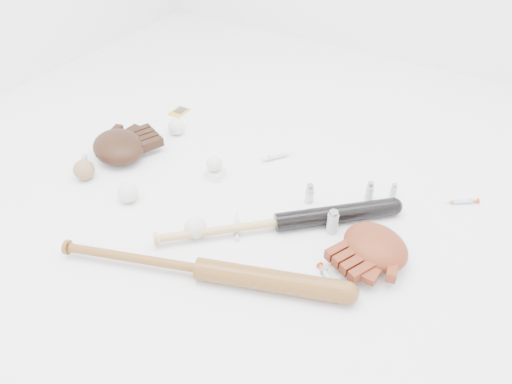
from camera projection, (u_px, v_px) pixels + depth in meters
The scene contains 20 objects.
bat_dark at pixel (278, 222), 1.71m from camera, with size 0.89×0.07×0.07m, color black, non-canonical shape.
bat_wood at pixel (200, 269), 1.54m from camera, with size 0.96×0.07×0.07m, color brown, non-canonical shape.
glove_dark at pixel (118, 146), 2.04m from camera, with size 0.29×0.29×0.10m, color black, non-canonical shape.
glove_tan at pixel (375, 246), 1.59m from camera, with size 0.27×0.27×0.10m, color maroon, non-canonical shape.
trading_card at pixel (179, 112), 2.35m from camera, with size 0.07×0.09×0.01m, color gold.
pedestal at pixel (215, 174), 1.95m from camera, with size 0.06×0.06×0.04m, color white.
baseball_on_pedestal at pixel (214, 163), 1.92m from camera, with size 0.06×0.06×0.06m, color silver.
baseball_left at pixel (128, 193), 1.82m from camera, with size 0.08×0.08×0.08m, color silver.
baseball_upper at pixel (176, 127), 2.18m from camera, with size 0.07×0.07×0.07m, color silver.
baseball_mid at pixel (195, 228), 1.68m from camera, with size 0.08×0.08×0.08m, color silver.
baseball_aged at pixel (84, 170), 1.93m from camera, with size 0.08×0.08×0.08m, color olive.
syringe_0 at pixel (83, 164), 2.01m from camera, with size 0.14×0.02×0.02m, color #ADBCC6, non-canonical shape.
syringe_1 at pixel (237, 227), 1.72m from camera, with size 0.15×0.03×0.02m, color #ADBCC6, non-canonical shape.
syringe_2 at pixel (277, 157), 2.05m from camera, with size 0.16×0.03×0.02m, color #ADBCC6, non-canonical shape.
syringe_3 at pixel (330, 280), 1.54m from camera, with size 0.16×0.03×0.02m, color #ADBCC6, non-canonical shape.
syringe_4 at pixel (462, 202), 1.83m from camera, with size 0.15×0.03×0.02m, color #ADBCC6, non-canonical shape.
vial_0 at pixel (370, 191), 1.83m from camera, with size 0.03×0.03×0.08m, color #ADB6BD.
vial_1 at pixel (394, 191), 1.85m from camera, with size 0.02×0.02×0.06m, color #ADB6BD.
vial_2 at pixel (310, 193), 1.82m from camera, with size 0.03×0.03×0.08m, color #ADB6BD.
vial_3 at pixel (333, 222), 1.69m from camera, with size 0.04×0.04×0.09m, color #ADB6BD.
Camera 1 is at (0.74, -1.19, 1.18)m, focal length 35.00 mm.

